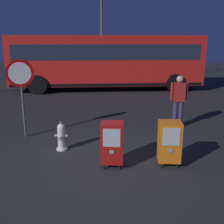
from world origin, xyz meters
TOP-DOWN VIEW (x-y plane):
  - ground_plane at (0.00, 0.00)m, footprint 60.00×60.00m
  - fire_hydrant at (-0.96, 0.75)m, footprint 0.33×0.32m
  - newspaper_box_primary at (0.38, -0.13)m, footprint 0.48×0.42m
  - newspaper_box_secondary at (1.63, 0.01)m, footprint 0.48×0.42m
  - stop_sign at (-2.26, 1.64)m, footprint 0.71×0.31m
  - pedestrian at (2.33, 2.81)m, footprint 0.55×0.22m
  - bus_near at (-0.51, 9.67)m, footprint 10.74×3.87m
  - street_light_near_right at (-0.87, 10.76)m, footprint 0.32×0.32m

SIDE VIEW (x-z plane):
  - ground_plane at x=0.00m, z-range 0.00..0.00m
  - fire_hydrant at x=-0.96m, z-range -0.02..0.72m
  - newspaper_box_primary at x=0.38m, z-range 0.06..1.08m
  - newspaper_box_secondary at x=1.63m, z-range 0.06..1.08m
  - pedestrian at x=2.33m, z-range 0.11..1.78m
  - stop_sign at x=-2.26m, z-range 0.49..2.72m
  - bus_near at x=-0.51m, z-range 0.21..3.21m
  - street_light_near_right at x=-0.87m, z-range 0.58..9.08m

